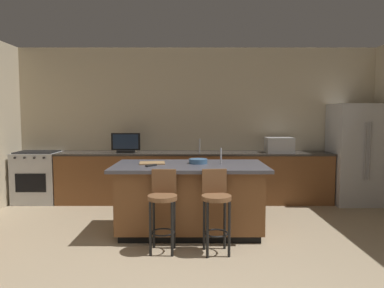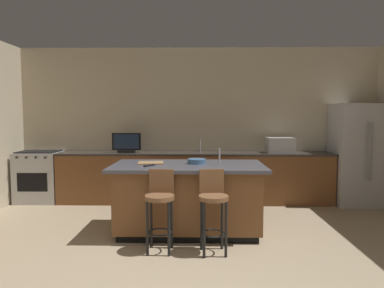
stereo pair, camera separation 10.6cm
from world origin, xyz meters
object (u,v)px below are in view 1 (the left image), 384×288
(tv_remote, at_px, (151,165))
(cutting_board, at_px, (152,163))
(cell_phone, at_px, (160,163))
(microwave, at_px, (279,145))
(range_oven, at_px, (37,177))
(bar_stool_left, at_px, (162,203))
(fruit_bowl, at_px, (198,161))
(bar_stool_right, at_px, (215,204))
(tv_monitor, at_px, (125,144))
(refrigerator, at_px, (356,154))
(kitchen_island, at_px, (189,198))

(tv_remote, height_order, cutting_board, tv_remote)
(cell_phone, bearing_deg, microwave, 61.71)
(range_oven, height_order, cell_phone, cell_phone)
(cell_phone, height_order, cutting_board, cutting_board)
(bar_stool_left, height_order, cutting_board, same)
(fruit_bowl, bearing_deg, bar_stool_right, -76.38)
(tv_monitor, bearing_deg, bar_stool_right, -57.94)
(tv_remote, xyz_separation_m, cutting_board, (-0.01, 0.25, -0.00))
(bar_stool_right, relative_size, cell_phone, 6.36)
(range_oven, xyz_separation_m, tv_remote, (2.28, -1.86, 0.48))
(bar_stool_left, distance_m, cell_phone, 0.89)
(tv_monitor, bearing_deg, cell_phone, -63.30)
(fruit_bowl, relative_size, tv_remote, 1.47)
(tv_monitor, bearing_deg, cutting_board, -67.54)
(cell_phone, bearing_deg, refrigerator, 47.77)
(kitchen_island, distance_m, range_oven, 3.25)
(bar_stool_left, relative_size, bar_stool_right, 0.99)
(refrigerator, distance_m, fruit_bowl, 3.24)
(bar_stool_left, height_order, tv_remote, tv_remote)
(microwave, height_order, bar_stool_left, microwave)
(bar_stool_left, xyz_separation_m, cutting_board, (-0.20, 0.73, 0.37))
(tv_remote, bearing_deg, bar_stool_left, -30.44)
(kitchen_island, distance_m, fruit_bowl, 0.51)
(refrigerator, distance_m, tv_remote, 3.91)
(range_oven, xyz_separation_m, cell_phone, (2.37, -1.54, 0.47))
(bar_stool_left, relative_size, fruit_bowl, 3.79)
(bar_stool_left, xyz_separation_m, bar_stool_right, (0.61, -0.04, 0.01))
(bar_stool_left, xyz_separation_m, tv_remote, (-0.19, 0.48, 0.37))
(refrigerator, xyz_separation_m, cutting_board, (-3.48, -1.55, 0.05))
(cell_phone, relative_size, cutting_board, 0.44)
(tv_remote, bearing_deg, fruit_bowl, 61.79)
(cell_phone, xyz_separation_m, tv_remote, (-0.09, -0.32, 0.01))
(tv_monitor, xyz_separation_m, cell_phone, (0.75, -1.49, -0.14))
(kitchen_island, bearing_deg, cutting_board, 171.79)
(microwave, bearing_deg, tv_monitor, -178.93)
(range_oven, height_order, fruit_bowl, fruit_bowl)
(refrigerator, relative_size, bar_stool_left, 1.88)
(tv_remote, bearing_deg, tv_monitor, 148.20)
(tv_remote, bearing_deg, refrigerator, 65.49)
(bar_stool_left, height_order, cell_phone, bar_stool_left)
(kitchen_island, xyz_separation_m, cell_phone, (-0.41, 0.15, 0.46))
(bar_stool_left, bearing_deg, bar_stool_right, -1.05)
(range_oven, bearing_deg, microwave, 0.01)
(kitchen_island, relative_size, fruit_bowl, 8.08)
(microwave, height_order, fruit_bowl, microwave)
(range_oven, height_order, tv_remote, tv_remote)
(bar_stool_right, distance_m, tv_remote, 1.02)
(refrigerator, bearing_deg, fruit_bowl, -151.93)
(cell_phone, bearing_deg, kitchen_island, 4.07)
(refrigerator, bearing_deg, kitchen_island, -151.44)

